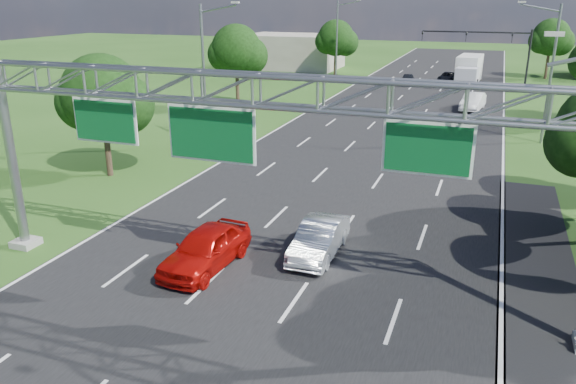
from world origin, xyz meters
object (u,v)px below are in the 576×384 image
at_px(traffic_signal, 497,45).
at_px(silver_sedan, 319,239).
at_px(sign_gantry, 259,108).
at_px(box_truck, 469,71).
at_px(red_coupe, 206,248).

distance_m(traffic_signal, silver_sedan, 49.95).
distance_m(sign_gantry, box_truck, 58.32).
xyz_separation_m(traffic_signal, red_coupe, (-9.98, -52.09, -4.32)).
relative_size(traffic_signal, silver_sedan, 2.69).
distance_m(red_coupe, box_truck, 57.46).
bearing_deg(red_coupe, silver_sedan, 38.08).
xyz_separation_m(sign_gantry, box_truck, (4.12, 57.93, -5.25)).
height_order(sign_gantry, silver_sedan, sign_gantry).
height_order(traffic_signal, box_truck, traffic_signal).
bearing_deg(box_truck, sign_gantry, -89.66).
height_order(red_coupe, silver_sedan, red_coupe).
bearing_deg(sign_gantry, red_coupe, 162.22).
xyz_separation_m(sign_gantry, red_coupe, (-2.83, 0.91, -6.05)).
bearing_deg(silver_sedan, red_coupe, -145.97).
relative_size(red_coupe, silver_sedan, 1.09).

